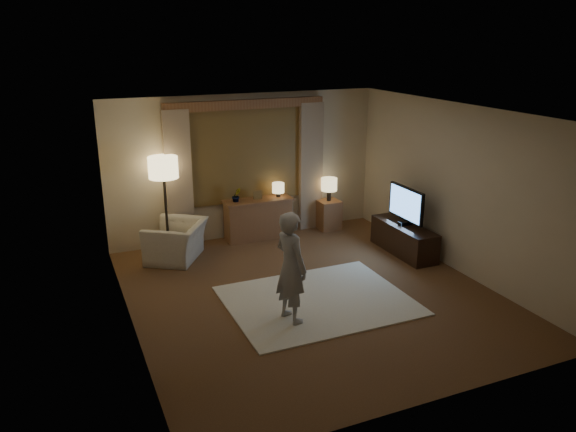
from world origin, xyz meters
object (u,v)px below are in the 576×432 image
armchair (176,241)px  side_table (328,215)px  tv_stand (404,239)px  sideboard (258,220)px  person (291,267)px

armchair → side_table: 3.04m
armchair → tv_stand: (3.62, -1.26, -0.07)m
sideboard → tv_stand: 2.63m
tv_stand → side_table: bearing=110.4°
side_table → person: person is taller
sideboard → armchair: bearing=-165.2°
armchair → person: size_ratio=0.66×
armchair → tv_stand: 3.84m
sideboard → side_table: (1.42, -0.05, -0.07)m
tv_stand → person: (-2.73, -1.43, 0.51)m
armchair → person: 2.87m
tv_stand → person: size_ratio=0.95×
armchair → person: (0.89, -2.69, 0.44)m
person → armchair: bearing=5.0°
sideboard → person: (-0.71, -3.11, 0.41)m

